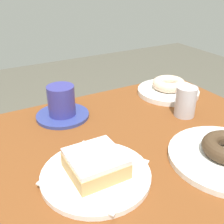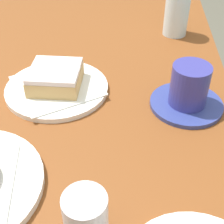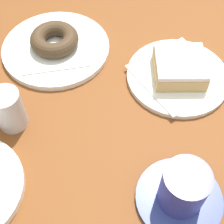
{
  "view_description": "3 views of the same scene",
  "coord_description": "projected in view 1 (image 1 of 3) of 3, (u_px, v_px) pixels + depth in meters",
  "views": [
    {
      "loc": [
        -0.16,
        -0.41,
        1.07
      ],
      "look_at": [
        0.15,
        0.13,
        0.75
      ],
      "focal_mm": 44.02,
      "sensor_mm": 36.0,
      "label": 1
    },
    {
      "loc": [
        0.57,
        0.13,
        1.11
      ],
      "look_at": [
        0.14,
        0.09,
        0.76
      ],
      "focal_mm": 52.65,
      "sensor_mm": 36.0,
      "label": 2
    },
    {
      "loc": [
        0.16,
        0.43,
        1.24
      ],
      "look_at": [
        0.16,
        0.08,
        0.75
      ],
      "focal_mm": 52.73,
      "sensor_mm": 36.0,
      "label": 3
    }
  ],
  "objects": [
    {
      "name": "plate_glazed_square",
      "position": [
        96.0,
        175.0,
        0.53
      ],
      "size": [
        0.21,
        0.21,
        0.01
      ],
      "primitive_type": "cylinder",
      "color": "white",
      "rests_on": "table"
    },
    {
      "name": "donut_sugar_ring",
      "position": [
        169.0,
        84.0,
        0.88
      ],
      "size": [
        0.1,
        0.1,
        0.03
      ],
      "primitive_type": "torus",
      "color": "beige",
      "rests_on": "napkin_sugar_ring"
    },
    {
      "name": "napkin_glazed_square",
      "position": [
        96.0,
        172.0,
        0.53
      ],
      "size": [
        0.22,
        0.22,
        0.0
      ],
      "primitive_type": "cube",
      "rotation": [
        0.0,
        0.0,
        0.58
      ],
      "color": "white",
      "rests_on": "plate_glazed_square"
    },
    {
      "name": "sugar_jar",
      "position": [
        186.0,
        102.0,
        0.74
      ],
      "size": [
        0.06,
        0.06,
        0.08
      ],
      "primitive_type": "cylinder",
      "color": "#B9B3B8",
      "rests_on": "table"
    },
    {
      "name": "table",
      "position": [
        83.0,
        209.0,
        0.6
      ],
      "size": [
        1.07,
        0.67,
        0.71
      ],
      "color": "brown",
      "rests_on": "ground_plane"
    },
    {
      "name": "plate_sugar_ring",
      "position": [
        168.0,
        91.0,
        0.89
      ],
      "size": [
        0.2,
        0.2,
        0.02
      ],
      "primitive_type": "cylinder",
      "color": "white",
      "rests_on": "table"
    },
    {
      "name": "coffee_cup",
      "position": [
        62.0,
        105.0,
        0.73
      ],
      "size": [
        0.14,
        0.14,
        0.09
      ],
      "color": "navy",
      "rests_on": "table"
    },
    {
      "name": "donut_glazed_square",
      "position": [
        95.0,
        163.0,
        0.52
      ],
      "size": [
        0.1,
        0.1,
        0.04
      ],
      "color": "tan",
      "rests_on": "napkin_glazed_square"
    },
    {
      "name": "napkin_sugar_ring",
      "position": [
        168.0,
        89.0,
        0.88
      ],
      "size": [
        0.16,
        0.16,
        0.0
      ],
      "primitive_type": "cube",
      "rotation": [
        0.0,
        0.0,
        0.2
      ],
      "color": "white",
      "rests_on": "plate_sugar_ring"
    }
  ]
}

